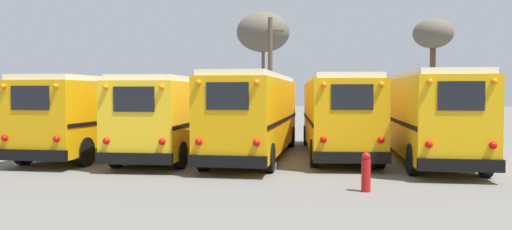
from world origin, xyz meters
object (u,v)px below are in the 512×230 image
at_px(school_bus_0, 100,113).
at_px(school_bus_3, 337,112).
at_px(school_bus_2, 255,113).
at_px(fire_hydrant, 366,172).
at_px(bare_tree_1, 433,36).
at_px(school_bus_4, 425,113).
at_px(bare_tree_0, 263,33).
at_px(utility_pole, 270,72).
at_px(school_bus_1, 175,114).

relative_size(school_bus_0, school_bus_3, 0.95).
xyz_separation_m(school_bus_0, school_bus_2, (6.60, -0.14, 0.04)).
bearing_deg(fire_hydrant, bare_tree_1, 73.34).
relative_size(school_bus_4, bare_tree_1, 1.36).
bearing_deg(school_bus_2, bare_tree_1, 57.28).
xyz_separation_m(school_bus_0, school_bus_3, (9.90, 0.99, 0.02)).
relative_size(school_bus_4, bare_tree_0, 1.21).
height_order(utility_pole, bare_tree_1, bare_tree_1).
distance_m(school_bus_0, school_bus_1, 3.30).
distance_m(school_bus_1, school_bus_2, 3.30).
relative_size(utility_pole, bare_tree_1, 0.98).
relative_size(school_bus_0, school_bus_2, 0.92).
xyz_separation_m(utility_pole, fire_hydrant, (4.30, -20.77, -3.46)).
xyz_separation_m(bare_tree_0, fire_hydrant, (5.22, -25.14, -6.70)).
xyz_separation_m(school_bus_1, school_bus_4, (9.90, -0.08, 0.08)).
bearing_deg(bare_tree_1, fire_hydrant, -106.66).
distance_m(school_bus_4, fire_hydrant, 7.40).
bearing_deg(utility_pole, school_bus_4, -62.91).
bearing_deg(school_bus_4, bare_tree_1, 76.23).
height_order(school_bus_2, bare_tree_0, bare_tree_0).
distance_m(school_bus_2, bare_tree_1, 20.35).
bearing_deg(school_bus_4, fire_hydrant, -113.50).
bearing_deg(bare_tree_0, school_bus_0, -105.52).
bearing_deg(school_bus_2, bare_tree_0, 94.76).
bearing_deg(fire_hydrant, school_bus_4, 66.50).
xyz_separation_m(school_bus_0, school_bus_1, (3.30, -0.14, -0.03)).
bearing_deg(school_bus_3, school_bus_4, -20.03).
height_order(school_bus_1, fire_hydrant, school_bus_1).
relative_size(school_bus_0, utility_pole, 1.26).
height_order(school_bus_4, fire_hydrant, school_bus_4).
xyz_separation_m(school_bus_4, fire_hydrant, (-2.91, -6.68, -1.27)).
bearing_deg(bare_tree_0, school_bus_4, -66.23).
relative_size(school_bus_2, school_bus_3, 1.04).
bearing_deg(utility_pole, fire_hydrant, -78.31).
distance_m(bare_tree_0, fire_hydrant, 26.54).
relative_size(school_bus_1, school_bus_2, 0.92).
height_order(school_bus_0, school_bus_2, school_bus_2).
relative_size(school_bus_2, school_bus_4, 1.00).
relative_size(school_bus_2, bare_tree_1, 1.36).
bearing_deg(school_bus_0, fire_hydrant, -33.84).
bearing_deg(fire_hydrant, utility_pole, 101.69).
relative_size(school_bus_2, bare_tree_0, 1.21).
height_order(school_bus_1, utility_pole, utility_pole).
bearing_deg(school_bus_4, school_bus_1, 179.56).
bearing_deg(school_bus_4, school_bus_0, 179.07).
relative_size(school_bus_1, bare_tree_0, 1.11).
bearing_deg(school_bus_4, school_bus_3, 159.97).
distance_m(utility_pole, bare_tree_0, 5.51).
distance_m(school_bus_3, bare_tree_1, 17.85).
bearing_deg(school_bus_1, school_bus_3, 9.68).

